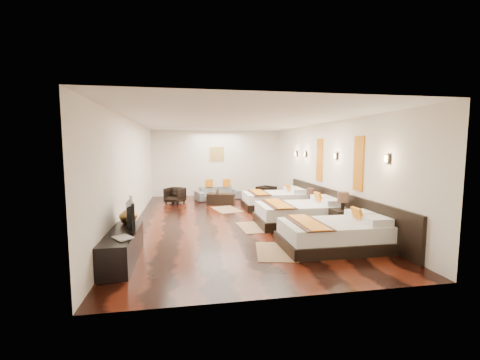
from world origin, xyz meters
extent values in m
cube|color=black|center=(0.00, 0.00, 0.00)|extent=(5.50, 9.50, 0.01)
cube|color=white|center=(0.00, 0.00, 2.80)|extent=(5.50, 9.50, 0.01)
cube|color=silver|center=(0.00, 4.75, 1.40)|extent=(5.50, 0.01, 2.80)
cube|color=silver|center=(-2.75, 0.00, 1.40)|extent=(0.01, 9.50, 2.80)
cube|color=silver|center=(2.75, 0.00, 1.40)|extent=(0.01, 9.50, 2.80)
cube|color=black|center=(2.71, -0.80, 0.45)|extent=(0.08, 6.60, 0.90)
cube|color=black|center=(1.67, -2.84, 0.11)|extent=(2.19, 1.36, 0.23)
cube|color=white|center=(1.67, -2.84, 0.39)|extent=(2.09, 1.25, 0.31)
cube|color=orange|center=(2.19, -2.84, 0.67)|extent=(0.16, 0.33, 0.34)
cube|color=#38190F|center=(1.10, -2.84, 0.55)|extent=(0.57, 1.38, 0.02)
cube|color=orange|center=(1.10, -2.84, 0.57)|extent=(0.40, 1.38, 0.02)
cube|color=black|center=(1.67, -0.84, 0.12)|extent=(2.28, 1.41, 0.24)
cube|color=white|center=(1.67, -0.84, 0.40)|extent=(2.18, 1.31, 0.33)
cube|color=orange|center=(2.21, -0.84, 0.70)|extent=(0.17, 0.35, 0.35)
cube|color=#38190F|center=(1.07, -0.84, 0.58)|extent=(0.60, 1.44, 0.02)
cube|color=orange|center=(1.07, -0.84, 0.59)|extent=(0.41, 1.44, 0.02)
cube|color=black|center=(1.67, 1.56, 0.11)|extent=(2.15, 1.33, 0.23)
cube|color=white|center=(1.67, 1.56, 0.38)|extent=(2.05, 1.23, 0.31)
cube|color=orange|center=(2.18, 1.56, 0.66)|extent=(0.16, 0.33, 0.33)
cube|color=#38190F|center=(1.11, 1.56, 0.54)|extent=(0.56, 1.35, 0.02)
cube|color=orange|center=(1.11, 1.56, 0.56)|extent=(0.39, 1.35, 0.02)
cube|color=black|center=(2.44, -1.74, 0.28)|extent=(0.50, 0.50, 0.56)
cylinder|color=black|center=(2.44, -1.74, 0.67)|extent=(0.09, 0.09, 0.22)
cylinder|color=#3F2619|center=(2.44, -1.74, 0.87)|extent=(0.27, 0.27, 0.25)
cube|color=black|center=(2.44, 0.30, 0.23)|extent=(0.41, 0.41, 0.46)
cylinder|color=black|center=(2.44, 0.30, 0.55)|extent=(0.07, 0.07, 0.18)
cylinder|color=#3F2619|center=(2.44, 0.30, 0.72)|extent=(0.22, 0.22, 0.20)
cube|color=#926D4A|center=(0.41, -2.88, 0.01)|extent=(0.96, 1.32, 0.01)
cube|color=#926D4A|center=(0.40, -0.94, 0.01)|extent=(0.83, 1.25, 0.01)
cube|color=#926D4A|center=(-0.01, 1.50, 0.01)|extent=(1.02, 1.35, 0.01)
cube|color=black|center=(-2.50, -2.93, 0.28)|extent=(0.50, 1.80, 0.55)
imported|color=black|center=(-2.45, -2.70, 0.83)|extent=(0.32, 0.98, 0.56)
imported|color=black|center=(-2.50, -3.42, 0.57)|extent=(0.40, 0.42, 0.03)
imported|color=brown|center=(-2.50, -2.23, 0.73)|extent=(0.43, 0.43, 0.37)
imported|color=slate|center=(-0.08, 3.58, 0.26)|extent=(1.90, 1.17, 0.52)
imported|color=black|center=(-1.76, 3.06, 0.29)|extent=(0.85, 0.86, 0.58)
imported|color=black|center=(1.77, 3.05, 0.29)|extent=(0.87, 0.87, 0.57)
cube|color=black|center=(-0.08, 2.53, 0.20)|extent=(1.09, 0.73, 0.40)
imported|color=#26551C|center=(-0.19, 2.60, 0.52)|extent=(0.27, 0.25, 0.24)
cube|color=#D86014|center=(2.73, -1.90, 1.70)|extent=(0.04, 0.40, 1.30)
cube|color=#D86014|center=(2.73, 0.30, 1.70)|extent=(0.04, 0.40, 1.30)
cube|color=black|center=(2.71, -3.00, 1.85)|extent=(0.06, 0.12, 0.18)
cube|color=#FFD18C|center=(2.68, -3.00, 1.85)|extent=(0.02, 0.10, 0.14)
cube|color=black|center=(2.71, -0.80, 1.85)|extent=(0.06, 0.12, 0.18)
cube|color=#FFD18C|center=(2.68, -0.80, 1.85)|extent=(0.02, 0.10, 0.14)
cube|color=black|center=(2.71, 1.40, 1.85)|extent=(0.06, 0.12, 0.18)
cube|color=#FFD18C|center=(2.68, 1.40, 1.85)|extent=(0.02, 0.10, 0.14)
cube|color=black|center=(2.71, 2.30, 1.85)|extent=(0.06, 0.12, 0.18)
cube|color=#FFD18C|center=(2.68, 2.30, 1.85)|extent=(0.02, 0.10, 0.14)
cube|color=#AD873F|center=(0.00, 4.73, 1.80)|extent=(0.60, 0.04, 0.60)
camera|label=1|loc=(-1.33, -8.71, 2.08)|focal=23.29mm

